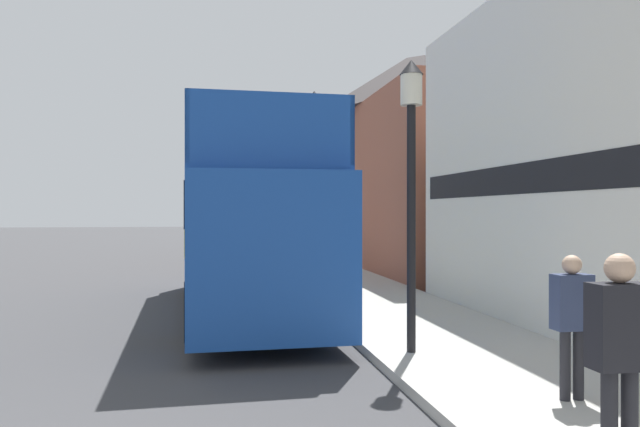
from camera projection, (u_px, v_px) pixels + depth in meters
ground_plane at (134, 271)px, 23.14m from camera, size 144.00×144.00×0.00m
sidewalk at (325, 274)px, 21.36m from camera, size 3.15×108.00×0.14m
brick_terrace_rear at (407, 160)px, 27.18m from camera, size 6.00×19.53×8.94m
tour_bus at (243, 230)px, 13.72m from camera, size 2.87×10.14×3.96m
parked_car_ahead_of_bus at (247, 258)px, 21.41m from camera, size 1.79×3.95×1.31m
pedestrian_nearest at (620, 342)px, 4.82m from camera, size 0.46×0.25×1.74m
pedestrian_second at (572, 313)px, 6.83m from camera, size 0.42×0.23×1.59m
lamp_post_nearest at (411, 149)px, 9.16m from camera, size 0.35×0.35×4.30m
lamp_post_second at (314, 155)px, 16.47m from camera, size 0.35×0.35×5.27m
lamp_post_third at (287, 183)px, 23.86m from camera, size 0.35×0.35×4.59m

